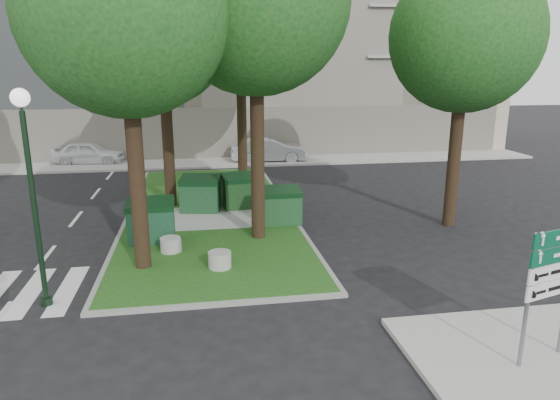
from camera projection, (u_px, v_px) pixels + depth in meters
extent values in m
plane|color=black|center=(199.00, 306.00, 11.88)|extent=(120.00, 120.00, 0.00)
cube|color=#164012|center=(210.00, 211.00, 19.57)|extent=(6.00, 16.00, 0.12)
cube|color=gray|center=(210.00, 212.00, 19.57)|extent=(6.30, 16.30, 0.10)
cube|color=#999993|center=(543.00, 361.00, 9.56)|extent=(5.00, 4.00, 0.12)
cube|color=#999993|center=(196.00, 163.00, 29.50)|extent=(42.00, 3.00, 0.12)
cube|color=silver|center=(49.00, 291.00, 12.70)|extent=(5.00, 3.00, 0.01)
cube|color=tan|center=(190.00, 31.00, 34.63)|extent=(41.00, 12.00, 16.00)
cylinder|color=black|center=(136.00, 162.00, 13.23)|extent=(0.44, 0.44, 6.16)
sphere|color=#124515|center=(125.00, 13.00, 12.28)|extent=(5.20, 5.20, 5.20)
cylinder|color=black|center=(257.00, 139.00, 15.63)|extent=(0.44, 0.44, 6.72)
sphere|color=#124515|center=(256.00, 0.00, 14.59)|extent=(5.60, 5.60, 5.60)
cylinder|color=black|center=(168.00, 136.00, 19.55)|extent=(0.44, 0.44, 5.88)
sphere|color=#124515|center=(162.00, 40.00, 18.64)|extent=(4.80, 4.80, 4.80)
cylinder|color=black|center=(242.00, 113.00, 22.78)|extent=(0.44, 0.44, 7.00)
sphere|color=#124515|center=(240.00, 15.00, 21.69)|extent=(5.80, 5.80, 5.80)
cylinder|color=black|center=(455.00, 144.00, 17.33)|extent=(0.44, 0.44, 5.88)
sphere|color=#124515|center=(465.00, 36.00, 16.42)|extent=(5.00, 5.00, 5.00)
cube|color=#0F3720|center=(151.00, 224.00, 15.92)|extent=(1.45, 0.99, 1.13)
cube|color=black|center=(150.00, 204.00, 15.75)|extent=(1.50, 1.06, 0.33)
cube|color=#113C1C|center=(201.00, 197.00, 19.29)|extent=(1.61, 1.25, 1.14)
cube|color=black|center=(200.00, 180.00, 19.12)|extent=(1.68, 1.32, 0.33)
cube|color=#103611|center=(241.00, 193.00, 19.80)|extent=(1.56, 1.18, 1.13)
cube|color=black|center=(241.00, 177.00, 19.64)|extent=(1.63, 1.25, 0.33)
cube|color=#123C1B|center=(281.00, 208.00, 17.82)|extent=(1.36, 0.92, 1.07)
cube|color=black|center=(281.00, 191.00, 17.66)|extent=(1.41, 0.99, 0.31)
cylinder|color=#A2A29D|center=(171.00, 245.00, 15.06)|extent=(0.61, 0.61, 0.44)
cylinder|color=#9C9C97|center=(220.00, 260.00, 13.84)|extent=(0.64, 0.64, 0.45)
cylinder|color=gray|center=(173.00, 245.00, 15.08)|extent=(0.54, 0.54, 0.38)
cylinder|color=gold|center=(240.00, 181.00, 23.02)|extent=(0.36, 0.36, 0.64)
cylinder|color=black|center=(35.00, 213.00, 11.37)|extent=(0.13, 0.13, 4.61)
cylinder|color=black|center=(47.00, 301.00, 11.94)|extent=(0.28, 0.28, 0.18)
sphere|color=white|center=(20.00, 98.00, 10.71)|extent=(0.41, 0.41, 0.41)
cylinder|color=slate|center=(528.00, 302.00, 8.98)|extent=(0.10, 0.10, 2.60)
cube|color=#094A30|center=(557.00, 237.00, 8.91)|extent=(1.26, 0.40, 0.30)
cube|color=#094A30|center=(555.00, 254.00, 9.00)|extent=(1.26, 0.40, 0.30)
cube|color=white|center=(552.00, 271.00, 9.08)|extent=(1.26, 0.40, 0.30)
cube|color=white|center=(549.00, 288.00, 9.16)|extent=(1.26, 0.40, 0.30)
imported|color=white|center=(89.00, 153.00, 29.31)|extent=(4.23, 2.08, 1.39)
imported|color=#B0B2B8|center=(268.00, 150.00, 30.01)|extent=(4.56, 1.74, 1.48)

